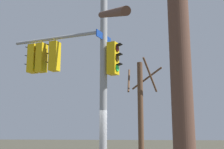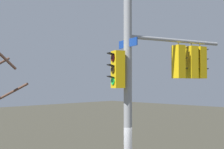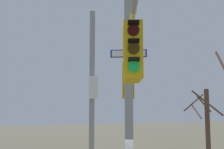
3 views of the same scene
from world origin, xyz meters
The scene contains 1 object.
main_signal_pole_assembly centered at (0.80, 0.07, 4.61)m, with size 4.29×4.45×8.46m.
Camera 2 is at (-6.97, -5.89, 3.83)m, focal length 48.98 mm.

